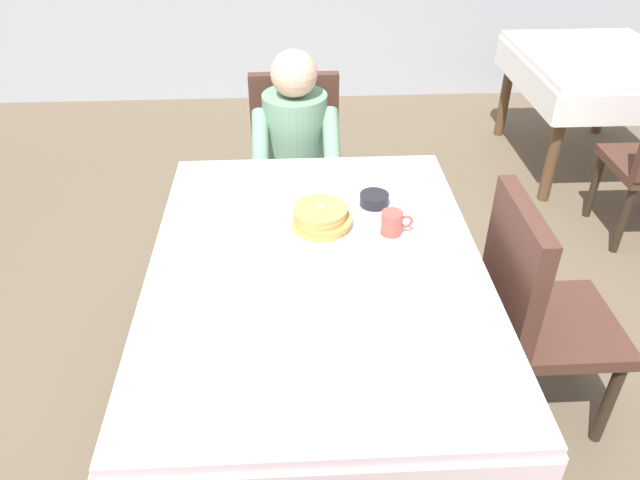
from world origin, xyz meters
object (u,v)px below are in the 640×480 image
(plate_breakfast, at_px, (322,227))
(background_table_far, at_px, (595,73))
(diner_person, at_px, (296,147))
(breakfast_stack, at_px, (321,218))
(dining_table_main, at_px, (317,284))
(bowl_butter, at_px, (374,199))
(chair_diner, at_px, (296,158))
(chair_right_side, at_px, (534,304))
(knife_right_of_plate, at_px, (376,230))
(fork_left_of_plate, at_px, (268,233))
(syrup_pitcher, at_px, (263,204))
(cup_coffee, at_px, (392,223))
(spoon_near_edge, at_px, (343,282))

(plate_breakfast, relative_size, background_table_far, 0.25)
(diner_person, bearing_deg, breakfast_stack, 95.31)
(dining_table_main, height_order, breakfast_stack, breakfast_stack)
(breakfast_stack, distance_m, bowl_butter, 0.26)
(dining_table_main, height_order, bowl_butter, bowl_butter)
(chair_diner, bearing_deg, chair_right_side, 125.04)
(diner_person, bearing_deg, dining_table_main, 92.82)
(chair_diner, xyz_separation_m, knife_right_of_plate, (0.27, -0.99, 0.21))
(fork_left_of_plate, bearing_deg, chair_diner, -6.33)
(plate_breakfast, distance_m, bowl_butter, 0.26)
(bowl_butter, bearing_deg, knife_right_of_plate, -95.16)
(plate_breakfast, distance_m, knife_right_of_plate, 0.19)
(dining_table_main, relative_size, background_table_far, 1.36)
(breakfast_stack, xyz_separation_m, fork_left_of_plate, (-0.19, -0.02, -0.05))
(dining_table_main, relative_size, knife_right_of_plate, 7.62)
(syrup_pitcher, relative_size, knife_right_of_plate, 0.40)
(cup_coffee, height_order, knife_right_of_plate, cup_coffee)
(knife_right_of_plate, xyz_separation_m, spoon_near_edge, (-0.14, -0.29, 0.00))
(fork_left_of_plate, distance_m, background_table_far, 2.74)
(fork_left_of_plate, bearing_deg, dining_table_main, -138.05)
(spoon_near_edge, height_order, background_table_far, spoon_near_edge)
(chair_diner, distance_m, spoon_near_edge, 1.30)
(spoon_near_edge, bearing_deg, chair_right_side, 14.95)
(cup_coffee, bearing_deg, dining_table_main, -149.27)
(chair_diner, distance_m, cup_coffee, 1.09)
(plate_breakfast, xyz_separation_m, breakfast_stack, (-0.00, -0.00, 0.04))
(bowl_butter, bearing_deg, syrup_pitcher, -175.12)
(dining_table_main, bearing_deg, breakfast_stack, 82.50)
(chair_diner, relative_size, bowl_butter, 8.45)
(cup_coffee, bearing_deg, background_table_far, 50.07)
(cup_coffee, bearing_deg, chair_diner, 107.77)
(fork_left_of_plate, xyz_separation_m, spoon_near_edge, (0.24, -0.29, 0.00))
(chair_right_side, bearing_deg, spoon_near_edge, -81.22)
(chair_diner, xyz_separation_m, cup_coffee, (0.32, -1.01, 0.25))
(bowl_butter, relative_size, background_table_far, 0.10)
(background_table_far, bearing_deg, cup_coffee, -129.93)
(chair_diner, relative_size, cup_coffee, 8.23)
(bowl_butter, bearing_deg, background_table_far, 46.26)
(dining_table_main, distance_m, fork_left_of_plate, 0.26)
(knife_right_of_plate, bearing_deg, syrup_pitcher, 73.34)
(cup_coffee, xyz_separation_m, syrup_pitcher, (-0.45, 0.16, -0.01))
(plate_breakfast, bearing_deg, chair_diner, 94.62)
(plate_breakfast, relative_size, syrup_pitcher, 3.50)
(cup_coffee, distance_m, fork_left_of_plate, 0.44)
(chair_right_side, relative_size, cup_coffee, 8.23)
(diner_person, xyz_separation_m, background_table_far, (1.89, 1.03, -0.05))
(diner_person, xyz_separation_m, breakfast_stack, (0.08, -0.82, 0.12))
(cup_coffee, bearing_deg, knife_right_of_plate, 161.52)
(dining_table_main, bearing_deg, plate_breakfast, 81.94)
(breakfast_stack, bearing_deg, knife_right_of_plate, -5.01)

